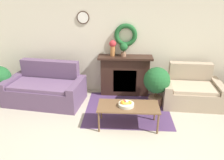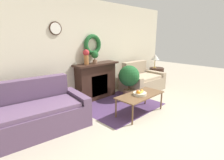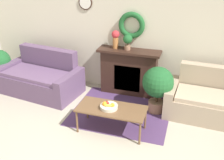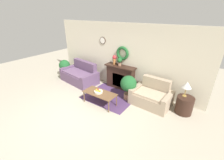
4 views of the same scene
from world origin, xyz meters
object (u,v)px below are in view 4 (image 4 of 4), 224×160
(potted_plant_floor_by_loveseat, at_px, (128,85))
(potted_plant_floor_by_couch, at_px, (65,66))
(table_lamp, at_px, (187,85))
(coffee_table, at_px, (100,94))
(loveseat_right, at_px, (151,96))
(fruit_bowl, at_px, (98,91))
(fireplace, at_px, (120,77))
(side_table_by_loveseat, at_px, (184,105))
(couch_left, at_px, (80,75))
(vase_on_mantel_left, at_px, (114,59))
(potted_plant_on_mantel, at_px, (120,61))

(potted_plant_floor_by_loveseat, bearing_deg, potted_plant_floor_by_couch, 178.30)
(table_lamp, relative_size, potted_plant_floor_by_couch, 0.59)
(potted_plant_floor_by_couch, bearing_deg, coffee_table, -17.83)
(loveseat_right, height_order, fruit_bowl, loveseat_right)
(fireplace, height_order, table_lamp, table_lamp)
(side_table_by_loveseat, height_order, potted_plant_floor_by_loveseat, potted_plant_floor_by_loveseat)
(fireplace, xyz_separation_m, loveseat_right, (1.59, -0.42, -0.21))
(loveseat_right, bearing_deg, couch_left, -174.86)
(table_lamp, xyz_separation_m, potted_plant_floor_by_couch, (-5.65, -0.22, -0.43))
(potted_plant_floor_by_loveseat, bearing_deg, side_table_by_loveseat, 8.12)
(couch_left, height_order, vase_on_mantel_left, vase_on_mantel_left)
(loveseat_right, xyz_separation_m, potted_plant_floor_by_loveseat, (-0.86, -0.18, 0.28))
(fireplace, xyz_separation_m, potted_plant_on_mantel, (-0.04, -0.01, 0.71))
(couch_left, relative_size, fruit_bowl, 6.28)
(fireplace, xyz_separation_m, fruit_bowl, (0.03, -1.51, -0.02))
(couch_left, relative_size, coffee_table, 1.60)
(fireplace, xyz_separation_m, table_lamp, (2.61, -0.27, 0.46))
(coffee_table, distance_m, side_table_by_loveseat, 2.85)
(fruit_bowl, relative_size, potted_plant_floor_by_couch, 0.36)
(coffee_table, height_order, potted_plant_on_mantel, potted_plant_on_mantel)
(fireplace, distance_m, potted_plant_on_mantel, 0.71)
(fireplace, relative_size, table_lamp, 2.67)
(couch_left, relative_size, potted_plant_on_mantel, 5.73)
(couch_left, bearing_deg, potted_plant_floor_by_couch, -175.02)
(fireplace, relative_size, potted_plant_floor_by_couch, 1.58)
(loveseat_right, xyz_separation_m, table_lamp, (1.02, 0.15, 0.67))
(fireplace, relative_size, couch_left, 0.70)
(fireplace, distance_m, potted_plant_floor_by_loveseat, 0.95)
(fireplace, relative_size, fruit_bowl, 4.42)
(potted_plant_on_mantel, relative_size, potted_plant_floor_by_loveseat, 0.35)
(couch_left, height_order, potted_plant_floor_by_loveseat, couch_left)
(vase_on_mantel_left, relative_size, potted_plant_on_mantel, 1.17)
(fruit_bowl, relative_size, table_lamp, 0.60)
(coffee_table, distance_m, potted_plant_floor_by_couch, 3.28)
(couch_left, xyz_separation_m, loveseat_right, (3.50, 0.12, -0.02))
(fireplace, bearing_deg, potted_plant_floor_by_loveseat, -39.50)
(table_lamp, xyz_separation_m, vase_on_mantel_left, (-2.92, 0.27, 0.27))
(fireplace, distance_m, fruit_bowl, 1.51)
(side_table_by_loveseat, bearing_deg, fruit_bowl, -155.88)
(couch_left, relative_size, side_table_by_loveseat, 3.27)
(fruit_bowl, bearing_deg, couch_left, 153.45)
(potted_plant_floor_by_loveseat, bearing_deg, vase_on_mantel_left, 149.82)
(fireplace, xyz_separation_m, potted_plant_floor_by_loveseat, (0.73, -0.60, 0.07))
(vase_on_mantel_left, xyz_separation_m, potted_plant_floor_by_couch, (-2.73, -0.49, -0.71))
(loveseat_right, relative_size, vase_on_mantel_left, 3.59)
(loveseat_right, xyz_separation_m, potted_plant_on_mantel, (-1.63, 0.40, 0.92))
(loveseat_right, height_order, table_lamp, table_lamp)
(loveseat_right, relative_size, potted_plant_floor_by_loveseat, 1.49)
(fruit_bowl, distance_m, potted_plant_floor_by_loveseat, 1.15)
(fruit_bowl, distance_m, potted_plant_floor_by_couch, 3.23)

